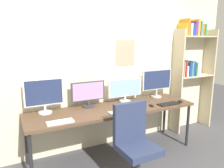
{
  "coord_description": "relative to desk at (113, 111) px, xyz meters",
  "views": [
    {
      "loc": [
        -1.38,
        -2.14,
        1.74
      ],
      "look_at": [
        0.0,
        0.65,
        1.09
      ],
      "focal_mm": 35.03,
      "sensor_mm": 36.0,
      "label": 1
    }
  ],
  "objects": [
    {
      "name": "wall_back",
      "position": [
        0.0,
        0.42,
        0.61
      ],
      "size": [
        4.92,
        0.11,
        2.6
      ],
      "color": "beige",
      "rests_on": "ground_plane"
    },
    {
      "name": "monitor_center_right",
      "position": [
        0.31,
        0.21,
        0.26
      ],
      "size": [
        0.59,
        0.18,
        0.38
      ],
      "color": "silver",
      "rests_on": "desk"
    },
    {
      "name": "mouse_left_side",
      "position": [
        0.54,
        -0.19,
        0.06
      ],
      "size": [
        0.06,
        0.1,
        0.03
      ],
      "primitive_type": "ellipsoid",
      "color": "black",
      "rests_on": "desk"
    },
    {
      "name": "keyboard_left",
      "position": [
        -0.84,
        -0.23,
        0.06
      ],
      "size": [
        0.32,
        0.13,
        0.02
      ],
      "primitive_type": "cube",
      "color": "silver",
      "rests_on": "desk"
    },
    {
      "name": "office_chair",
      "position": [
        -0.07,
        -0.72,
        -0.29
      ],
      "size": [
        0.52,
        0.52,
        0.99
      ],
      "color": "#2D2D33",
      "rests_on": "ground_plane"
    },
    {
      "name": "desk",
      "position": [
        0.0,
        0.0,
        0.0
      ],
      "size": [
        2.52,
        0.68,
        0.74
      ],
      "color": "brown",
      "rests_on": "ground_plane"
    },
    {
      "name": "monitor_far_left",
      "position": [
        -0.94,
        0.21,
        0.31
      ],
      "size": [
        0.53,
        0.18,
        0.48
      ],
      "color": "silver",
      "rests_on": "desk"
    },
    {
      "name": "bookshelf",
      "position": [
        1.75,
        0.23,
        0.62
      ],
      "size": [
        0.83,
        0.28,
        2.08
      ],
      "color": "beige",
      "rests_on": "ground_plane"
    },
    {
      "name": "keyboard_right",
      "position": [
        0.84,
        -0.23,
        0.06
      ],
      "size": [
        0.35,
        0.13,
        0.02
      ],
      "primitive_type": "cube",
      "color": "black",
      "rests_on": "desk"
    },
    {
      "name": "keyboard_center",
      "position": [
        0.0,
        -0.23,
        0.06
      ],
      "size": [
        0.35,
        0.13,
        0.02
      ],
      "primitive_type": "cube",
      "color": "silver",
      "rests_on": "desk"
    },
    {
      "name": "monitor_center_left",
      "position": [
        -0.31,
        0.21,
        0.26
      ],
      "size": [
        0.51,
        0.18,
        0.38
      ],
      "color": "#38383D",
      "rests_on": "desk"
    },
    {
      "name": "monitor_far_right",
      "position": [
        0.94,
        0.21,
        0.33
      ],
      "size": [
        0.59,
        0.18,
        0.48
      ],
      "color": "silver",
      "rests_on": "desk"
    },
    {
      "name": "mouse_right_side",
      "position": [
        1.09,
        -0.22,
        0.06
      ],
      "size": [
        0.06,
        0.1,
        0.03
      ],
      "primitive_type": "ellipsoid",
      "color": "black",
      "rests_on": "desk"
    }
  ]
}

